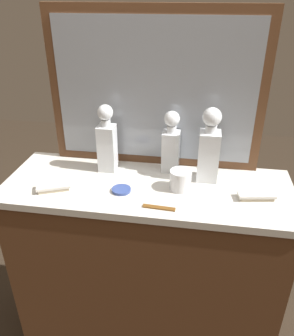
{
  "coord_description": "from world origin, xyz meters",
  "views": [
    {
      "loc": [
        0.2,
        -1.22,
        1.68
      ],
      "look_at": [
        0.0,
        0.0,
        1.02
      ],
      "focal_mm": 36.46,
      "sensor_mm": 36.0,
      "label": 1
    }
  ],
  "objects": [
    {
      "name": "crystal_decanter_far_left",
      "position": [
        -0.2,
        0.11,
        1.07
      ],
      "size": [
        0.08,
        0.08,
        0.3
      ],
      "color": "white",
      "rests_on": "dresser"
    },
    {
      "name": "ground_plane",
      "position": [
        0.0,
        0.0,
        0.0
      ],
      "size": [
        6.0,
        6.0,
        0.0
      ],
      "primitive_type": "plane",
      "color": "#2D2319"
    },
    {
      "name": "tortoiseshell_comb",
      "position": [
        0.07,
        -0.16,
        0.95
      ],
      "size": [
        0.13,
        0.03,
        0.01
      ],
      "color": "brown",
      "rests_on": "dresser"
    },
    {
      "name": "silver_brush_right",
      "position": [
        -0.37,
        -0.1,
        0.96
      ],
      "size": [
        0.15,
        0.11,
        0.02
      ],
      "color": "#B7A88C",
      "rests_on": "dresser"
    },
    {
      "name": "crystal_tumbler_center",
      "position": [
        0.14,
        -0.01,
        0.98
      ],
      "size": [
        0.09,
        0.09,
        0.08
      ],
      "color": "white",
      "rests_on": "dresser"
    },
    {
      "name": "crystal_decanter_front",
      "position": [
        0.25,
        0.09,
        1.07
      ],
      "size": [
        0.09,
        0.09,
        0.32
      ],
      "color": "white",
      "rests_on": "dresser"
    },
    {
      "name": "dresser",
      "position": [
        0.0,
        0.0,
        0.47
      ],
      "size": [
        1.22,
        0.45,
        0.94
      ],
      "color": "brown",
      "rests_on": "ground_plane"
    },
    {
      "name": "silver_brush_far_left",
      "position": [
        0.44,
        -0.04,
        0.96
      ],
      "size": [
        0.15,
        0.08,
        0.02
      ],
      "color": "#B7A88C",
      "rests_on": "dresser"
    },
    {
      "name": "dresser_mirror",
      "position": [
        0.0,
        0.21,
        1.29
      ],
      "size": [
        0.94,
        0.03,
        0.68
      ],
      "color": "brown",
      "rests_on": "dresser"
    },
    {
      "name": "crystal_decanter_rear",
      "position": [
        0.08,
        0.15,
        1.06
      ],
      "size": [
        0.08,
        0.08,
        0.28
      ],
      "color": "white",
      "rests_on": "dresser"
    },
    {
      "name": "porcelain_dish",
      "position": [
        -0.1,
        -0.07,
        0.95
      ],
      "size": [
        0.08,
        0.08,
        0.01
      ],
      "color": "#33478C",
      "rests_on": "dresser"
    }
  ]
}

